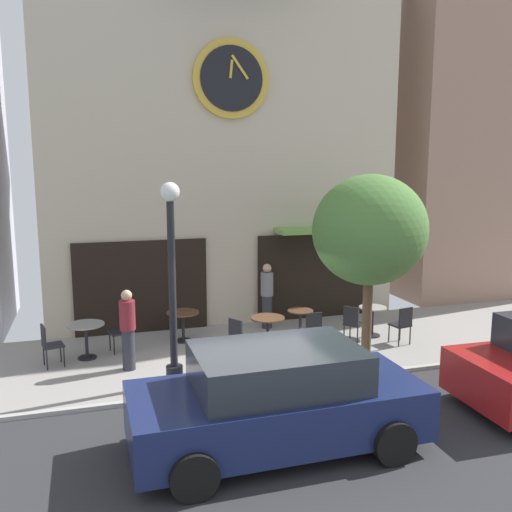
{
  "coord_description": "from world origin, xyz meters",
  "views": [
    {
      "loc": [
        -2.86,
        -9.36,
        4.2
      ],
      "look_at": [
        0.61,
        2.17,
        2.16
      ],
      "focal_mm": 38.96,
      "sensor_mm": 36.0,
      "label": 1
    }
  ],
  "objects": [
    {
      "name": "cafe_table_center_left",
      "position": [
        0.86,
        2.09,
        0.56
      ],
      "size": [
        0.76,
        0.76,
        0.76
      ],
      "color": "black",
      "rests_on": "ground_plane"
    },
    {
      "name": "cafe_table_near_door",
      "position": [
        1.83,
        2.56,
        0.48
      ],
      "size": [
        0.61,
        0.61,
        0.73
      ],
      "color": "black",
      "rests_on": "ground_plane"
    },
    {
      "name": "cafe_chair_near_lamp",
      "position": [
        2.9,
        1.96,
        0.53
      ],
      "size": [
        0.56,
        0.56,
        0.9
      ],
      "color": "black",
      "rests_on": "ground_plane"
    },
    {
      "name": "cafe_table_rightmost",
      "position": [
        3.61,
        2.32,
        0.5
      ],
      "size": [
        0.67,
        0.67,
        0.73
      ],
      "color": "black",
      "rests_on": "ground_plane"
    },
    {
      "name": "cafe_chair_by_entrance",
      "position": [
        -3.8,
        2.38,
        0.53
      ],
      "size": [
        0.48,
        0.48,
        0.9
      ],
      "color": "black",
      "rests_on": "ground_plane"
    },
    {
      "name": "cafe_chair_facing_street",
      "position": [
        3.97,
        1.54,
        0.53
      ],
      "size": [
        0.47,
        0.47,
        0.9
      ],
      "color": "black",
      "rests_on": "ground_plane"
    },
    {
      "name": "pedestrian_grey",
      "position": [
        1.36,
        3.71,
        0.86
      ],
      "size": [
        0.44,
        0.44,
        1.67
      ],
      "color": "#2D2D38",
      "rests_on": "ground_plane"
    },
    {
      "name": "cafe_chair_left_end",
      "position": [
        -2.28,
        2.95,
        0.53
      ],
      "size": [
        0.48,
        0.48,
        0.9
      ],
      "color": "black",
      "rests_on": "ground_plane"
    },
    {
      "name": "pedestrian_maroon",
      "position": [
        -2.23,
        1.77,
        0.86
      ],
      "size": [
        0.38,
        0.38,
        1.67
      ],
      "color": "#2D2D38",
      "rests_on": "ground_plane"
    },
    {
      "name": "cafe_table_near_curb",
      "position": [
        -0.87,
        3.25,
        0.53
      ],
      "size": [
        0.77,
        0.77,
        0.72
      ],
      "color": "black",
      "rests_on": "ground_plane"
    },
    {
      "name": "ground_plane",
      "position": [
        0.0,
        -0.71,
        -0.02
      ],
      "size": [
        26.66,
        10.12,
        0.13
      ],
      "color": "gray"
    },
    {
      "name": "cafe_chair_right_end",
      "position": [
        1.8,
        1.77,
        0.53
      ],
      "size": [
        0.41,
        0.41,
        0.9
      ],
      "color": "black",
      "rests_on": "ground_plane"
    },
    {
      "name": "cafe_table_leftmost",
      "position": [
        -3.06,
        2.7,
        0.57
      ],
      "size": [
        0.79,
        0.79,
        0.77
      ],
      "color": "black",
      "rests_on": "ground_plane"
    },
    {
      "name": "parked_car_navy",
      "position": [
        -0.36,
        -2.11,
        0.76
      ],
      "size": [
        4.32,
        2.05,
        1.55
      ],
      "color": "navy",
      "rests_on": "ground_plane"
    },
    {
      "name": "street_tree",
      "position": [
        2.5,
        0.53,
        2.84
      ],
      "size": [
        2.35,
        2.11,
        3.97
      ],
      "color": "brown",
      "rests_on": "ground_plane"
    },
    {
      "name": "street_lamp",
      "position": [
        -1.45,
        0.75,
        1.95
      ],
      "size": [
        0.36,
        0.36,
        3.85
      ],
      "color": "black",
      "rests_on": "ground_plane"
    },
    {
      "name": "neighbor_building_right",
      "position": [
        9.07,
        6.14,
        6.77
      ],
      "size": [
        5.54,
        3.61,
        13.54
      ],
      "color": "#9E7A66",
      "rests_on": "ground_plane"
    },
    {
      "name": "cafe_chair_outer",
      "position": [
        0.08,
        1.73,
        0.53
      ],
      "size": [
        0.55,
        0.55,
        0.9
      ],
      "color": "black",
      "rests_on": "ground_plane"
    },
    {
      "name": "clock_building",
      "position": [
        0.61,
        5.72,
        5.43
      ],
      "size": [
        9.28,
        4.15,
        10.57
      ],
      "color": "beige",
      "rests_on": "ground_plane"
    }
  ]
}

